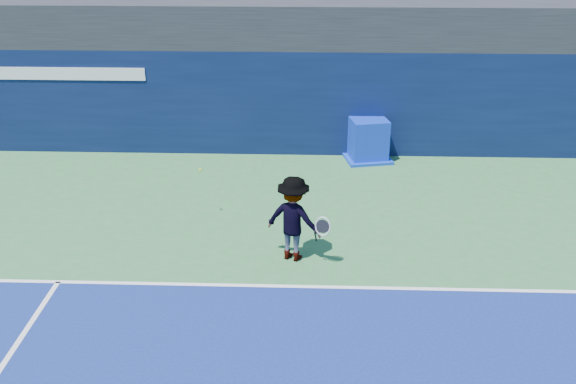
# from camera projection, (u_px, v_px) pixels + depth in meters

# --- Properties ---
(baseline) EXTENTS (24.00, 0.10, 0.01)m
(baseline) POSITION_uv_depth(u_px,v_px,m) (315.00, 287.00, 12.33)
(baseline) COLOR white
(baseline) RESTS_ON ground
(stadium_band) EXTENTS (36.00, 3.00, 1.20)m
(stadium_band) POSITION_uv_depth(u_px,v_px,m) (316.00, 20.00, 18.56)
(stadium_band) COLOR black
(stadium_band) RESTS_ON back_wall_assembly
(back_wall_assembly) EXTENTS (36.00, 1.03, 3.00)m
(back_wall_assembly) POSITION_uv_depth(u_px,v_px,m) (315.00, 100.00, 18.52)
(back_wall_assembly) COLOR #0A1437
(back_wall_assembly) RESTS_ON ground
(equipment_cart) EXTENTS (1.48, 1.48, 1.20)m
(equipment_cart) POSITION_uv_depth(u_px,v_px,m) (367.00, 140.00, 18.23)
(equipment_cart) COLOR #0C29B3
(equipment_cart) RESTS_ON ground
(tennis_player) EXTENTS (1.43, 1.07, 1.81)m
(tennis_player) POSITION_uv_depth(u_px,v_px,m) (293.00, 219.00, 12.97)
(tennis_player) COLOR white
(tennis_player) RESTS_ON ground
(tennis_ball) EXTENTS (0.06, 0.06, 0.06)m
(tennis_ball) POSITION_uv_depth(u_px,v_px,m) (200.00, 170.00, 14.61)
(tennis_ball) COLOR #CCD217
(tennis_ball) RESTS_ON ground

